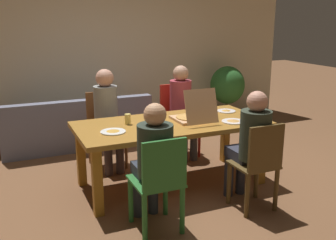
# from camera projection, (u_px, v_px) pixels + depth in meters

# --- Properties ---
(ground_plane) EXTENTS (20.00, 20.00, 0.00)m
(ground_plane) POSITION_uv_depth(u_px,v_px,m) (171.00, 183.00, 4.50)
(ground_plane) COLOR brown
(back_wall) EXTENTS (6.72, 0.12, 2.72)m
(back_wall) POSITION_uv_depth(u_px,v_px,m) (108.00, 48.00, 6.47)
(back_wall) COLOR beige
(back_wall) RESTS_ON ground
(dining_table) EXTENTS (2.12, 0.99, 0.74)m
(dining_table) POSITION_uv_depth(u_px,v_px,m) (172.00, 130.00, 4.34)
(dining_table) COLOR #A36F2A
(dining_table) RESTS_ON ground
(chair_0) EXTENTS (0.40, 0.39, 0.91)m
(chair_0) POSITION_uv_depth(u_px,v_px,m) (258.00, 165.00, 3.77)
(chair_0) COLOR brown
(chair_0) RESTS_ON ground
(person_0) EXTENTS (0.30, 0.52, 1.20)m
(person_0) POSITION_uv_depth(u_px,v_px,m) (251.00, 140.00, 3.83)
(person_0) COLOR #2E303D
(person_0) RESTS_ON ground
(chair_1) EXTENTS (0.42, 0.44, 0.90)m
(chair_1) POSITION_uv_depth(u_px,v_px,m) (159.00, 183.00, 3.38)
(chair_1) COLOR #2A6E2F
(chair_1) RESTS_ON ground
(person_1) EXTENTS (0.32, 0.48, 1.17)m
(person_1) POSITION_uv_depth(u_px,v_px,m) (153.00, 155.00, 3.44)
(person_1) COLOR #2C323D
(person_1) RESTS_ON ground
(chair_2) EXTENTS (0.45, 0.44, 0.97)m
(chair_2) POSITION_uv_depth(u_px,v_px,m) (177.00, 115.00, 5.40)
(chair_2) COLOR red
(chair_2) RESTS_ON ground
(person_2) EXTENTS (0.29, 0.47, 1.25)m
(person_2) POSITION_uv_depth(u_px,v_px,m) (182.00, 105.00, 5.22)
(person_2) COLOR #40444E
(person_2) RESTS_ON ground
(chair_3) EXTENTS (0.43, 0.42, 0.94)m
(chair_3) POSITION_uv_depth(u_px,v_px,m) (105.00, 125.00, 4.99)
(chair_3) COLOR brown
(chair_3) RESTS_ON ground
(person_3) EXTENTS (0.29, 0.50, 1.26)m
(person_3) POSITION_uv_depth(u_px,v_px,m) (107.00, 112.00, 4.80)
(person_3) COLOR #413538
(person_3) RESTS_ON ground
(pizza_box_0) EXTENTS (0.38, 0.49, 0.39)m
(pizza_box_0) POSITION_uv_depth(u_px,v_px,m) (193.00, 116.00, 4.35)
(pizza_box_0) COLOR tan
(pizza_box_0) RESTS_ON dining_table
(plate_0) EXTENTS (0.26, 0.26, 0.03)m
(plate_0) POSITION_uv_depth(u_px,v_px,m) (153.00, 131.00, 3.97)
(plate_0) COLOR white
(plate_0) RESTS_ON dining_table
(plate_1) EXTENTS (0.26, 0.26, 0.03)m
(plate_1) POSITION_uv_depth(u_px,v_px,m) (233.00, 121.00, 4.32)
(plate_1) COLOR white
(plate_1) RESTS_ON dining_table
(plate_2) EXTENTS (0.23, 0.23, 0.03)m
(plate_2) POSITION_uv_depth(u_px,v_px,m) (226.00, 111.00, 4.80)
(plate_2) COLOR white
(plate_2) RESTS_ON dining_table
(plate_3) EXTENTS (0.26, 0.26, 0.03)m
(plate_3) POSITION_uv_depth(u_px,v_px,m) (113.00, 131.00, 3.94)
(plate_3) COLOR white
(plate_3) RESTS_ON dining_table
(drinking_glass_0) EXTENTS (0.08, 0.08, 0.11)m
(drinking_glass_0) POSITION_uv_depth(u_px,v_px,m) (189.00, 109.00, 4.70)
(drinking_glass_0) COLOR silver
(drinking_glass_0) RESTS_ON dining_table
(drinking_glass_1) EXTENTS (0.07, 0.07, 0.12)m
(drinking_glass_1) POSITION_uv_depth(u_px,v_px,m) (128.00, 119.00, 4.22)
(drinking_glass_1) COLOR #E2C862
(drinking_glass_1) RESTS_ON dining_table
(couch) EXTENTS (2.13, 0.79, 0.74)m
(couch) POSITION_uv_depth(u_px,v_px,m) (77.00, 128.00, 5.77)
(couch) COLOR slate
(couch) RESTS_ON ground
(potted_plant) EXTENTS (0.62, 0.62, 1.02)m
(potted_plant) POSITION_uv_depth(u_px,v_px,m) (227.00, 88.00, 6.98)
(potted_plant) COLOR #4D5B5C
(potted_plant) RESTS_ON ground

